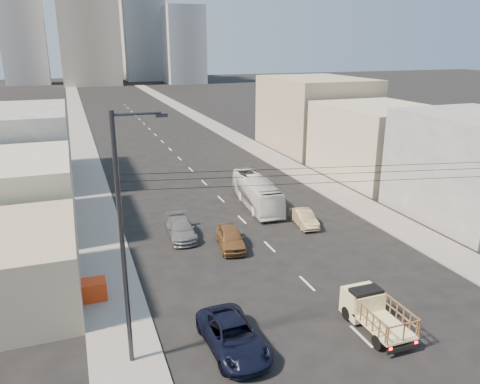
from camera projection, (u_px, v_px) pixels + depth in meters
ground at (385, 360)px, 22.53m from camera, size 420.00×420.00×0.00m
sidewalk_left at (80, 131)px, 81.39m from camera, size 3.50×180.00×0.12m
sidewalk_right at (209, 123)px, 89.03m from camera, size 3.50×180.00×0.12m
lane_dashes at (166, 145)px, 70.00m from camera, size 0.15×104.00×0.01m
flatbed_pickup at (374, 310)px, 24.70m from camera, size 1.95×4.41×1.90m
navy_pickup at (233, 336)px, 23.08m from camera, size 2.69×5.47×1.49m
city_bus at (257, 192)px, 43.48m from camera, size 3.16×9.89×2.71m
sedan_brown at (231, 238)px, 34.74m from camera, size 2.53×4.74×1.54m
sedan_tan at (304, 218)px, 39.03m from camera, size 1.80×4.04×1.29m
sedan_grey at (181, 229)px, 36.56m from camera, size 2.34×4.99×1.41m
streetlamp_left at (124, 238)px, 20.45m from camera, size 2.36×0.25×12.00m
overhead_wires at (383, 173)px, 21.15m from camera, size 23.01×5.02×0.72m
crate_stack at (91, 290)px, 27.51m from camera, size 1.80×1.20×1.14m
bldg_right_near at (475, 167)px, 39.89m from camera, size 10.00×12.00×9.00m
bldg_right_mid at (380, 141)px, 52.74m from camera, size 11.00×14.00×8.00m
bldg_right_far at (315, 113)px, 66.93m from camera, size 12.00×16.00×10.00m
bldg_left_far at (10, 147)px, 49.90m from camera, size 12.00×16.00×8.00m
midrise_ne at (143, 29)px, 188.02m from camera, size 16.00×16.00×40.00m
midrise_nw at (24, 36)px, 170.14m from camera, size 15.00×15.00×34.00m
midrise_back at (108, 25)px, 196.95m from camera, size 18.00×18.00×44.00m
midrise_east at (184, 45)px, 175.83m from camera, size 14.00×14.00×28.00m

